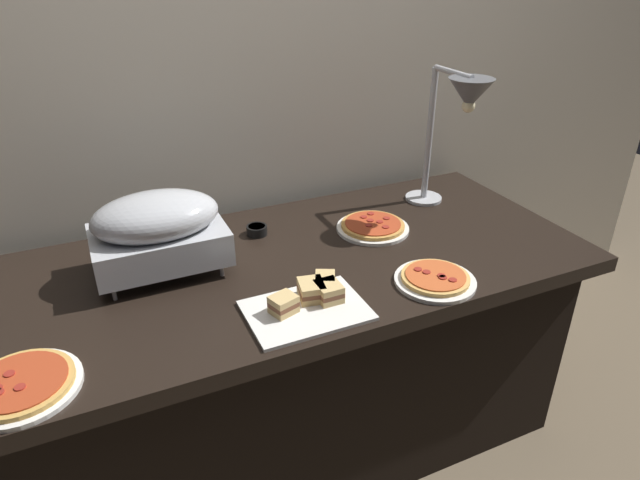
# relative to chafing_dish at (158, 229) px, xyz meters

# --- Properties ---
(ground_plane) EXTENTS (8.00, 8.00, 0.00)m
(ground_plane) POSITION_rel_chafing_dish_xyz_m (0.38, -0.10, -0.90)
(ground_plane) COLOR brown
(back_wall) EXTENTS (4.40, 0.04, 2.40)m
(back_wall) POSITION_rel_chafing_dish_xyz_m (0.38, 0.40, 0.30)
(back_wall) COLOR beige
(back_wall) RESTS_ON ground_plane
(buffet_table) EXTENTS (1.90, 0.84, 0.76)m
(buffet_table) POSITION_rel_chafing_dish_xyz_m (0.38, -0.10, -0.52)
(buffet_table) COLOR black
(buffet_table) RESTS_ON ground_plane
(chafing_dish) EXTENTS (0.39, 0.26, 0.25)m
(chafing_dish) POSITION_rel_chafing_dish_xyz_m (0.00, 0.00, 0.00)
(chafing_dish) COLOR #B7BABF
(chafing_dish) RESTS_ON buffet_table
(heat_lamp) EXTENTS (0.15, 0.34, 0.51)m
(heat_lamp) POSITION_rel_chafing_dish_xyz_m (1.03, -0.04, 0.26)
(heat_lamp) COLOR #B7BABF
(heat_lamp) RESTS_ON buffet_table
(pizza_plate_front) EXTENTS (0.26, 0.26, 0.03)m
(pizza_plate_front) POSITION_rel_chafing_dish_xyz_m (-0.39, -0.39, -0.13)
(pizza_plate_front) COLOR white
(pizza_plate_front) RESTS_ON buffet_table
(pizza_plate_center) EXTENTS (0.24, 0.24, 0.03)m
(pizza_plate_center) POSITION_rel_chafing_dish_xyz_m (0.71, -0.40, -0.13)
(pizza_plate_center) COLOR white
(pizza_plate_center) RESTS_ON buffet_table
(pizza_plate_raised_stand) EXTENTS (0.25, 0.25, 0.03)m
(pizza_plate_raised_stand) POSITION_rel_chafing_dish_xyz_m (0.72, -0.02, -0.13)
(pizza_plate_raised_stand) COLOR white
(pizza_plate_raised_stand) RESTS_ON buffet_table
(sandwich_platter) EXTENTS (0.32, 0.23, 0.06)m
(sandwich_platter) POSITION_rel_chafing_dish_xyz_m (0.33, -0.36, -0.12)
(sandwich_platter) COLOR white
(sandwich_platter) RESTS_ON buffet_table
(sauce_cup_near) EXTENTS (0.07, 0.07, 0.03)m
(sauce_cup_near) POSITION_rel_chafing_dish_xyz_m (0.34, 0.11, -0.12)
(sauce_cup_near) COLOR black
(sauce_cup_near) RESTS_ON buffet_table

